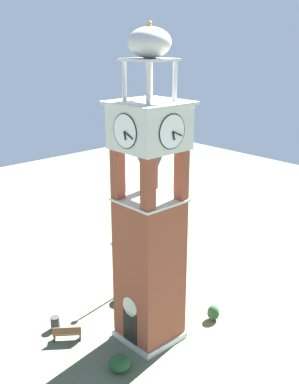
{
  "coord_description": "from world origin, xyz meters",
  "views": [
    {
      "loc": [
        16.85,
        -15.44,
        16.38
      ],
      "look_at": [
        0.0,
        0.0,
        8.74
      ],
      "focal_mm": 43.79,
      "sensor_mm": 36.0,
      "label": 1
    }
  ],
  "objects_px": {
    "clock_tower": "(149,226)",
    "park_bench": "(67,333)",
    "trash_bin": "(55,323)"
  },
  "relations": [
    {
      "from": "park_bench",
      "to": "trash_bin",
      "type": "relative_size",
      "value": 1.92
    },
    {
      "from": "clock_tower",
      "to": "park_bench",
      "type": "xyz_separation_m",
      "value": [
        -2.84,
        -3.7,
        -6.37
      ]
    },
    {
      "from": "trash_bin",
      "to": "clock_tower",
      "type": "bearing_deg",
      "value": 40.3
    },
    {
      "from": "trash_bin",
      "to": "park_bench",
      "type": "bearing_deg",
      "value": -3.59
    },
    {
      "from": "clock_tower",
      "to": "park_bench",
      "type": "height_order",
      "value": "clock_tower"
    },
    {
      "from": "clock_tower",
      "to": "park_bench",
      "type": "bearing_deg",
      "value": -127.51
    },
    {
      "from": "clock_tower",
      "to": "park_bench",
      "type": "relative_size",
      "value": 11.12
    },
    {
      "from": "clock_tower",
      "to": "trash_bin",
      "type": "bearing_deg",
      "value": -139.7
    },
    {
      "from": "park_bench",
      "to": "trash_bin",
      "type": "height_order",
      "value": "park_bench"
    },
    {
      "from": "park_bench",
      "to": "trash_bin",
      "type": "xyz_separation_m",
      "value": [
        -1.42,
        0.09,
        -0.08
      ]
    }
  ]
}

